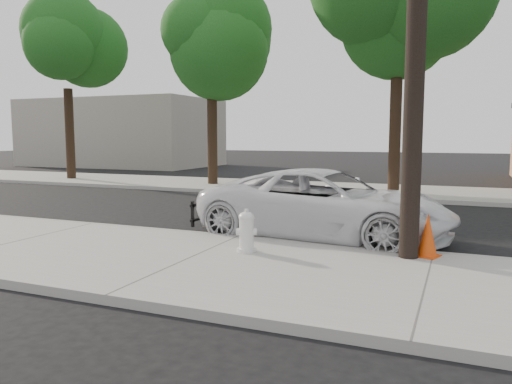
% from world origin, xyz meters
% --- Properties ---
extents(ground, '(120.00, 120.00, 0.00)m').
position_xyz_m(ground, '(0.00, 0.00, 0.00)').
color(ground, black).
rests_on(ground, ground).
extents(near_sidewalk, '(90.00, 4.40, 0.15)m').
position_xyz_m(near_sidewalk, '(0.00, -4.30, 0.07)').
color(near_sidewalk, gray).
rests_on(near_sidewalk, ground).
extents(far_sidewalk, '(90.00, 5.00, 0.15)m').
position_xyz_m(far_sidewalk, '(0.00, 8.50, 0.07)').
color(far_sidewalk, gray).
rests_on(far_sidewalk, ground).
extents(curb_near, '(90.00, 0.12, 0.16)m').
position_xyz_m(curb_near, '(0.00, -2.10, 0.07)').
color(curb_near, '#9E9B93').
rests_on(curb_near, ground).
extents(building_far, '(14.00, 8.00, 5.00)m').
position_xyz_m(building_far, '(-20.00, 20.00, 2.50)').
color(building_far, gray).
rests_on(building_far, ground).
extents(tree_a, '(4.65, 4.50, 9.00)m').
position_xyz_m(tree_a, '(-13.80, 7.85, 6.53)').
color(tree_a, black).
rests_on(tree_a, far_sidewalk).
extents(tree_b, '(4.34, 4.20, 8.45)m').
position_xyz_m(tree_b, '(-5.81, 8.06, 6.15)').
color(tree_b, black).
rests_on(tree_b, far_sidewalk).
extents(tree_c, '(4.96, 4.80, 9.55)m').
position_xyz_m(tree_c, '(2.22, 7.64, 6.91)').
color(tree_c, black).
rests_on(tree_c, far_sidewalk).
extents(police_cruiser, '(5.84, 3.08, 1.57)m').
position_xyz_m(police_cruiser, '(1.63, -1.01, 0.78)').
color(police_cruiser, white).
rests_on(police_cruiser, ground).
extents(fire_hydrant, '(0.41, 0.37, 0.76)m').
position_xyz_m(fire_hydrant, '(0.75, -3.42, 0.51)').
color(fire_hydrant, silver).
rests_on(fire_hydrant, near_sidewalk).
extents(traffic_cone, '(0.51, 0.51, 0.78)m').
position_xyz_m(traffic_cone, '(3.90, -2.50, 0.53)').
color(traffic_cone, '#E1440B').
rests_on(traffic_cone, near_sidewalk).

